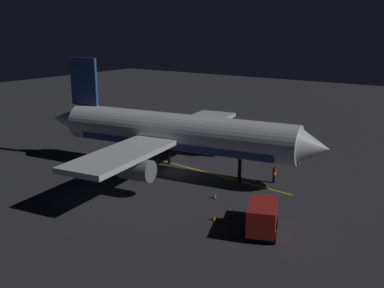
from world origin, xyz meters
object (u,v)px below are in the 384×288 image
object	(u,v)px
traffic_cone_near_right	(234,212)
traffic_cone_under_wing	(215,196)
ground_crew_worker	(274,174)
airliner	(172,133)
traffic_cone_near_left	(214,217)
baggage_truck	(263,216)
catering_truck	(221,141)

from	to	relation	value
traffic_cone_near_right	traffic_cone_under_wing	distance (m)	4.12
traffic_cone_under_wing	ground_crew_worker	bearing A→B (deg)	159.71
ground_crew_worker	airliner	bearing A→B (deg)	-73.89
airliner	traffic_cone_under_wing	size ratio (longest dim) A/B	60.85
ground_crew_worker	traffic_cone_near_left	size ratio (longest dim) A/B	3.16
ground_crew_worker	traffic_cone_near_right	xyz separation A→B (m)	(9.49, 0.74, -0.64)
baggage_truck	traffic_cone_near_left	size ratio (longest dim) A/B	10.82
traffic_cone_near_left	traffic_cone_under_wing	bearing A→B (deg)	-148.57
airliner	baggage_truck	world-z (taller)	airliner
catering_truck	ground_crew_worker	xyz separation A→B (m)	(7.40, 10.86, -0.36)
ground_crew_worker	traffic_cone_near_right	size ratio (longest dim) A/B	3.16
traffic_cone_near_left	traffic_cone_under_wing	xyz separation A→B (m)	(-4.17, -2.55, 0.00)
traffic_cone_under_wing	baggage_truck	bearing A→B (deg)	61.12
traffic_cone_near_right	ground_crew_worker	bearing A→B (deg)	-175.54
catering_truck	airliner	bearing A→B (deg)	0.97
ground_crew_worker	traffic_cone_under_wing	world-z (taller)	ground_crew_worker
baggage_truck	ground_crew_worker	bearing A→B (deg)	-159.44
airliner	ground_crew_worker	world-z (taller)	airliner
airliner	traffic_cone_near_left	world-z (taller)	airliner
traffic_cone_near_left	traffic_cone_near_right	size ratio (longest dim) A/B	1.00
ground_crew_worker	baggage_truck	bearing A→B (deg)	20.56
airliner	ground_crew_worker	xyz separation A→B (m)	(-3.08, 10.68, -3.46)
airliner	catering_truck	size ratio (longest dim) A/B	5.81
airliner	traffic_cone_under_wing	world-z (taller)	airliner
baggage_truck	traffic_cone_under_wing	distance (m)	7.70
catering_truck	traffic_cone_near_right	distance (m)	20.51
traffic_cone_near_right	traffic_cone_near_left	bearing A→B (deg)	-24.61
baggage_truck	traffic_cone_under_wing	world-z (taller)	baggage_truck
ground_crew_worker	traffic_cone_near_left	bearing A→B (deg)	-0.43
baggage_truck	ground_crew_worker	world-z (taller)	baggage_truck
airliner	traffic_cone_near_right	bearing A→B (deg)	60.72
ground_crew_worker	traffic_cone_under_wing	distance (m)	7.62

